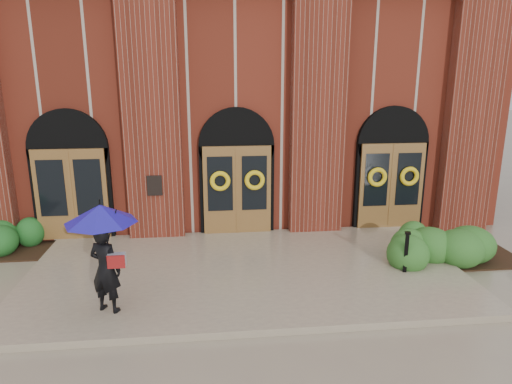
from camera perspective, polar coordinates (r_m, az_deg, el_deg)
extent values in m
plane|color=gray|center=(10.76, -1.26, -10.62)|extent=(90.00, 90.00, 0.00)
cube|color=tan|center=(10.86, -1.33, -9.92)|extent=(10.00, 5.30, 0.15)
cube|color=maroon|center=(18.64, -3.77, 11.29)|extent=(16.00, 12.00, 7.00)
cube|color=black|center=(12.59, -12.56, 0.79)|extent=(0.40, 0.05, 0.55)
cube|color=maroon|center=(12.55, -12.91, 9.30)|extent=(1.50, 0.45, 7.00)
cube|color=maroon|center=(12.84, 7.75, 9.65)|extent=(1.50, 0.45, 7.00)
cube|color=maroon|center=(14.59, 25.40, 8.98)|extent=(1.50, 0.45, 7.00)
cube|color=brown|center=(13.32, -22.05, -0.30)|extent=(1.90, 0.10, 2.50)
cylinder|color=black|center=(13.21, -22.41, 5.10)|extent=(2.10, 0.22, 2.10)
cube|color=brown|center=(12.83, -2.36, 0.25)|extent=(1.90, 0.10, 2.50)
cylinder|color=black|center=(12.72, -2.46, 5.87)|extent=(2.10, 0.22, 2.10)
cube|color=brown|center=(13.87, 16.52, 0.74)|extent=(1.90, 0.10, 2.50)
cylinder|color=black|center=(13.77, 16.68, 5.94)|extent=(2.10, 0.22, 2.10)
torus|color=yellow|center=(12.62, -4.51, 1.37)|extent=(0.57, 0.13, 0.57)
torus|color=yellow|center=(12.69, -0.17, 1.48)|extent=(0.57, 0.13, 0.57)
torus|color=yellow|center=(13.52, 14.93, 1.81)|extent=(0.57, 0.13, 0.57)
torus|color=yellow|center=(13.89, 18.63, 1.87)|extent=(0.57, 0.13, 0.57)
imported|color=black|center=(9.18, -18.29, -9.12)|extent=(0.74, 0.63, 1.72)
cone|color=#1A1394|center=(8.80, -18.86, -2.58)|extent=(1.76, 1.76, 0.34)
cylinder|color=black|center=(8.89, -18.37, -5.51)|extent=(0.02, 0.02, 0.58)
cube|color=#ADB0B3|center=(8.91, -16.98, -8.13)|extent=(0.36, 0.28, 0.25)
cube|color=maroon|center=(8.83, -17.09, -8.36)|extent=(0.30, 0.15, 0.25)
cube|color=black|center=(11.05, 18.24, -7.24)|extent=(0.11, 0.11, 0.93)
cube|color=black|center=(10.88, 18.44, -4.88)|extent=(0.17, 0.17, 0.04)
ellipsoid|color=#2A5A20|center=(12.55, 23.01, -5.94)|extent=(3.34, 1.33, 0.86)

